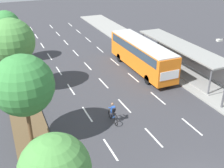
{
  "coord_description": "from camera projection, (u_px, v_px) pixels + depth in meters",
  "views": [
    {
      "loc": [
        -9.55,
        -8.43,
        12.73
      ],
      "look_at": [
        -0.23,
        13.11,
        1.2
      ],
      "focal_mm": 44.7,
      "sensor_mm": 36.0,
      "label": 1
    }
  ],
  "objects": [
    {
      "name": "cyclist",
      "position": [
        113.0,
        113.0,
        22.28
      ],
      "size": [
        0.46,
        1.82,
        1.71
      ],
      "color": "black",
      "rests_on": "ground"
    },
    {
      "name": "bus",
      "position": [
        142.0,
        53.0,
        31.27
      ],
      "size": [
        2.54,
        11.29,
        3.37
      ],
      "color": "orange",
      "rests_on": "ground"
    },
    {
      "name": "median_tree_fourth",
      "position": [
        6.0,
        25.0,
        32.35
      ],
      "size": [
        3.35,
        3.35,
        6.18
      ],
      "color": "brown",
      "rests_on": "median_strip"
    },
    {
      "name": "median_strip",
      "position": [
        16.0,
        81.0,
        29.45
      ],
      "size": [
        2.6,
        52.0,
        0.12
      ],
      "primitive_type": "cube",
      "color": "brown",
      "rests_on": "ground"
    },
    {
      "name": "median_tree_third",
      "position": [
        11.0,
        42.0,
        25.13
      ],
      "size": [
        4.23,
        4.23,
        7.09
      ],
      "color": "brown",
      "rests_on": "median_strip"
    },
    {
      "name": "median_tree_second",
      "position": [
        23.0,
        85.0,
        18.33
      ],
      "size": [
        4.17,
        4.17,
        6.55
      ],
      "color": "brown",
      "rests_on": "median_strip"
    },
    {
      "name": "lane_divider_center",
      "position": [
        95.0,
        74.0,
        31.13
      ],
      "size": [
        0.14,
        47.83,
        0.01
      ],
      "color": "white",
      "rests_on": "ground"
    },
    {
      "name": "sidewalk_right",
      "position": [
        159.0,
        57.0,
        35.7
      ],
      "size": [
        4.5,
        52.0,
        0.15
      ],
      "primitive_type": "cube",
      "color": "gray",
      "rests_on": "ground"
    },
    {
      "name": "lane_divider_left",
      "position": [
        64.0,
        79.0,
        29.88
      ],
      "size": [
        0.14,
        47.83,
        0.01
      ],
      "color": "white",
      "rests_on": "ground"
    },
    {
      "name": "bus_shelter",
      "position": [
        182.0,
        54.0,
        31.53
      ],
      "size": [
        2.9,
        13.73,
        2.86
      ],
      "color": "gray",
      "rests_on": "sidewalk_right"
    },
    {
      "name": "lane_divider_right",
      "position": [
        123.0,
        69.0,
        32.38
      ],
      "size": [
        0.14,
        47.83,
        0.01
      ],
      "color": "white",
      "rests_on": "ground"
    }
  ]
}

